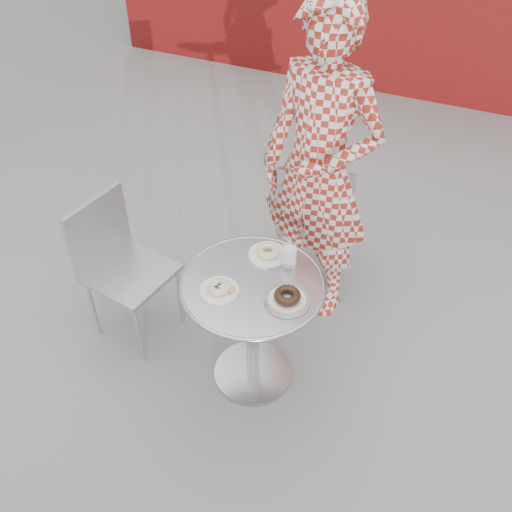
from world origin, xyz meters
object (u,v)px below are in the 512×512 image
at_px(bistro_table, 252,308).
at_px(plate_far, 268,253).
at_px(seated_person, 319,170).
at_px(chair_left, 134,295).
at_px(plate_checker, 287,298).
at_px(chair_far, 312,238).
at_px(plate_near, 220,289).
at_px(milk_cup, 289,256).

relative_size(bistro_table, plate_far, 3.66).
distance_m(seated_person, plate_far, 0.54).
relative_size(bistro_table, chair_left, 0.83).
bearing_deg(plate_checker, bistro_table, 167.50).
height_order(chair_far, seated_person, seated_person).
bearing_deg(chair_far, plate_near, 68.92).
bearing_deg(milk_cup, chair_far, 98.01).
distance_m(chair_left, plate_near, 0.79).
bearing_deg(plate_near, bistro_table, 43.88).
xyz_separation_m(plate_checker, milk_cup, (-0.08, 0.23, 0.04)).
distance_m(seated_person, plate_checker, 0.77).
relative_size(seated_person, milk_cup, 15.21).
height_order(bistro_table, chair_left, chair_left).
height_order(chair_far, milk_cup, chair_far).
relative_size(bistro_table, chair_far, 0.79).
relative_size(plate_far, plate_checker, 0.91).
relative_size(bistro_table, milk_cup, 5.84).
bearing_deg(chair_far, plate_far, 74.57).
bearing_deg(chair_left, plate_far, -68.60).
xyz_separation_m(chair_far, plate_far, (-0.01, -0.70, 0.44)).
bearing_deg(milk_cup, seated_person, 93.99).
relative_size(plate_checker, milk_cup, 1.75).
bearing_deg(chair_far, chair_left, 34.07).
height_order(bistro_table, seated_person, seated_person).
xyz_separation_m(plate_far, plate_near, (-0.11, -0.31, 0.00)).
distance_m(bistro_table, plate_far, 0.27).
relative_size(plate_far, plate_near, 1.06).
bearing_deg(milk_cup, plate_checker, -70.67).
bearing_deg(bistro_table, plate_checker, -12.50).
height_order(plate_far, plate_checker, plate_checker).
bearing_deg(plate_far, milk_cup, -8.63).
bearing_deg(milk_cup, bistro_table, -120.34).
xyz_separation_m(chair_left, plate_checker, (0.93, -0.10, 0.45)).
bearing_deg(seated_person, chair_far, 119.43).
distance_m(bistro_table, plate_near, 0.24).
bearing_deg(plate_near, chair_far, 83.22).
distance_m(bistro_table, seated_person, 0.79).
distance_m(chair_far, seated_person, 0.66).
bearing_deg(plate_checker, plate_near, -167.44).
distance_m(bistro_table, chair_far, 0.93).
height_order(bistro_table, plate_checker, plate_checker).
bearing_deg(chair_left, bistro_table, -84.07).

